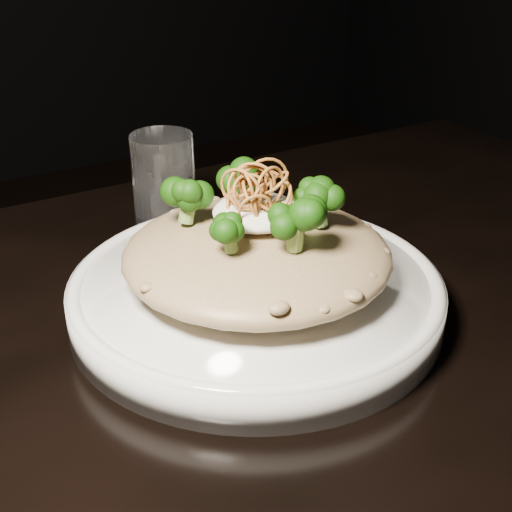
# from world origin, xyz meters

# --- Properties ---
(table) EXTENTS (1.10, 0.80, 0.75)m
(table) POSITION_xyz_m (0.00, 0.00, 0.67)
(table) COLOR black
(table) RESTS_ON ground
(plate) EXTENTS (0.32, 0.32, 0.03)m
(plate) POSITION_xyz_m (-0.00, 0.06, 0.77)
(plate) COLOR white
(plate) RESTS_ON table
(risotto) EXTENTS (0.22, 0.22, 0.05)m
(risotto) POSITION_xyz_m (-0.00, 0.05, 0.81)
(risotto) COLOR brown
(risotto) RESTS_ON plate
(broccoli) EXTENTS (0.14, 0.14, 0.05)m
(broccoli) POSITION_xyz_m (-0.01, 0.05, 0.86)
(broccoli) COLOR black
(broccoli) RESTS_ON risotto
(cheese) EXTENTS (0.07, 0.07, 0.02)m
(cheese) POSITION_xyz_m (-0.00, 0.06, 0.84)
(cheese) COLOR silver
(cheese) RESTS_ON risotto
(shallots) EXTENTS (0.06, 0.06, 0.04)m
(shallots) POSITION_xyz_m (-0.00, 0.05, 0.87)
(shallots) COLOR #93541F
(shallots) RESTS_ON cheese
(drinking_glass) EXTENTS (0.08, 0.08, 0.11)m
(drinking_glass) POSITION_xyz_m (-0.01, 0.23, 0.81)
(drinking_glass) COLOR white
(drinking_glass) RESTS_ON table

